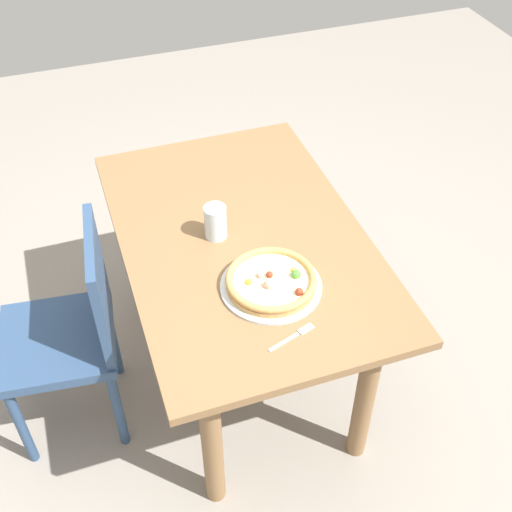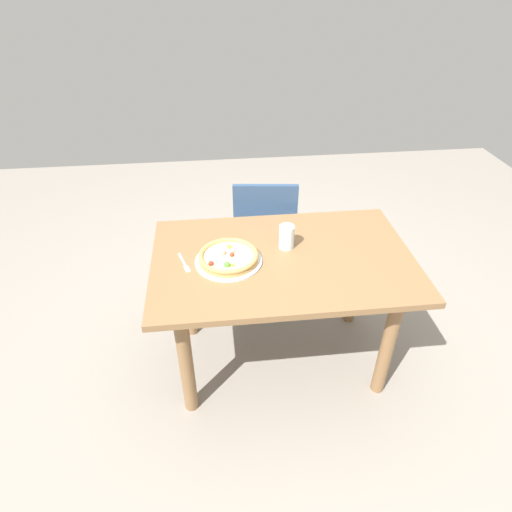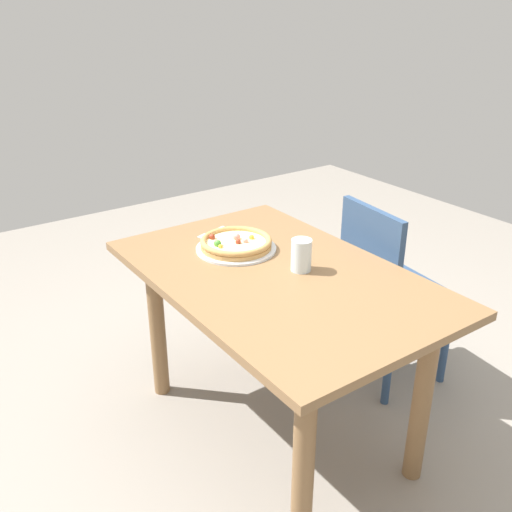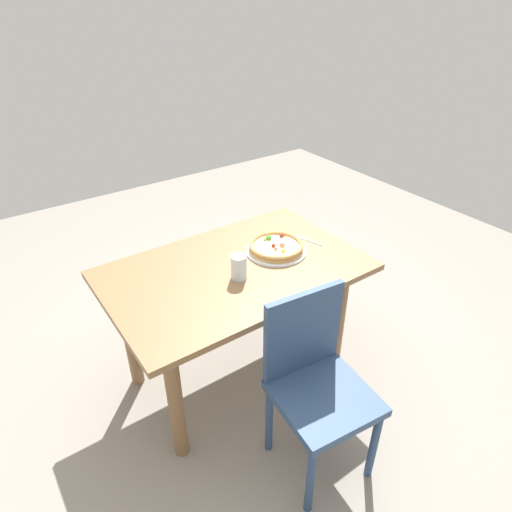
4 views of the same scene
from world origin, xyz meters
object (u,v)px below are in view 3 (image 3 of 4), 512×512
chair_near (387,287)px  pizza (236,243)px  fork (209,233)px  dining_table (277,301)px  drinking_glass (301,255)px  plate (236,248)px

chair_near → pizza: 0.75m
chair_near → fork: size_ratio=5.43×
dining_table → pizza: size_ratio=4.43×
dining_table → chair_near: bearing=-89.3°
fork → drinking_glass: (-0.51, -0.09, 0.06)m
pizza → fork: size_ratio=1.80×
plate → chair_near: bearing=-112.3°
pizza → fork: pizza is taller
plate → pizza: bearing=50.5°
dining_table → chair_near: size_ratio=1.47×
dining_table → pizza: 0.31m
pizza → fork: 0.21m
dining_table → drinking_glass: drinking_glass is taller
plate → drinking_glass: 0.32m
dining_table → plate: plate is taller
plate → fork: plate is taller
pizza → fork: (0.21, -0.00, -0.03)m
drinking_glass → chair_near: bearing=-86.0°
dining_table → fork: 0.50m
chair_near → fork: chair_near is taller
pizza → drinking_glass: (-0.30, -0.10, 0.03)m
dining_table → fork: size_ratio=7.97×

